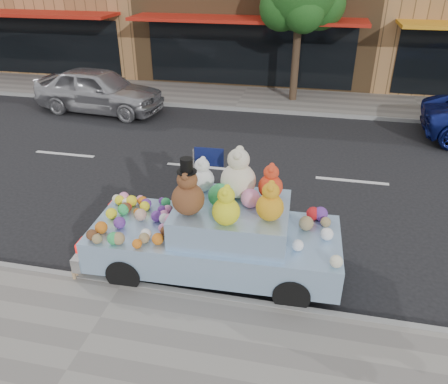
# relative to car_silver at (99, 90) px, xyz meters

# --- Properties ---
(ground) EXTENTS (120.00, 120.00, 0.00)m
(ground) POSITION_rel_car_silver_xyz_m (4.74, -3.86, -0.79)
(ground) COLOR black
(ground) RESTS_ON ground
(near_sidewalk) EXTENTS (60.00, 3.00, 0.12)m
(near_sidewalk) POSITION_rel_car_silver_xyz_m (4.74, -10.36, -0.73)
(near_sidewalk) COLOR gray
(near_sidewalk) RESTS_ON ground
(far_sidewalk) EXTENTS (60.00, 3.00, 0.12)m
(far_sidewalk) POSITION_rel_car_silver_xyz_m (4.74, 2.64, -0.73)
(far_sidewalk) COLOR gray
(far_sidewalk) RESTS_ON ground
(near_kerb) EXTENTS (60.00, 0.12, 0.13)m
(near_kerb) POSITION_rel_car_silver_xyz_m (4.74, -8.86, -0.72)
(near_kerb) COLOR gray
(near_kerb) RESTS_ON ground
(far_kerb) EXTENTS (60.00, 0.12, 0.13)m
(far_kerb) POSITION_rel_car_silver_xyz_m (4.74, 1.14, -0.72)
(far_kerb) COLOR gray
(far_kerb) RESTS_ON ground
(car_silver) EXTENTS (4.79, 2.31, 1.58)m
(car_silver) POSITION_rel_car_silver_xyz_m (0.00, 0.00, 0.00)
(car_silver) COLOR #B0AFB4
(car_silver) RESTS_ON ground
(art_car) EXTENTS (4.54, 1.91, 2.32)m
(art_car) POSITION_rel_car_silver_xyz_m (6.18, -8.01, 0.02)
(art_car) COLOR black
(art_car) RESTS_ON ground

